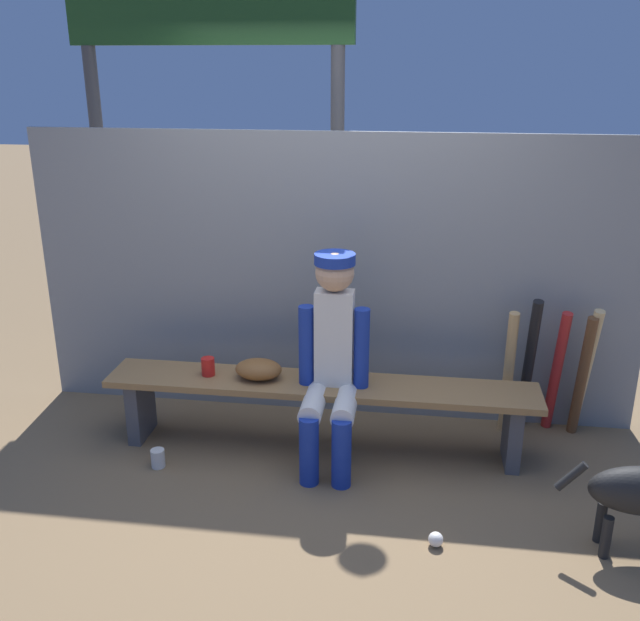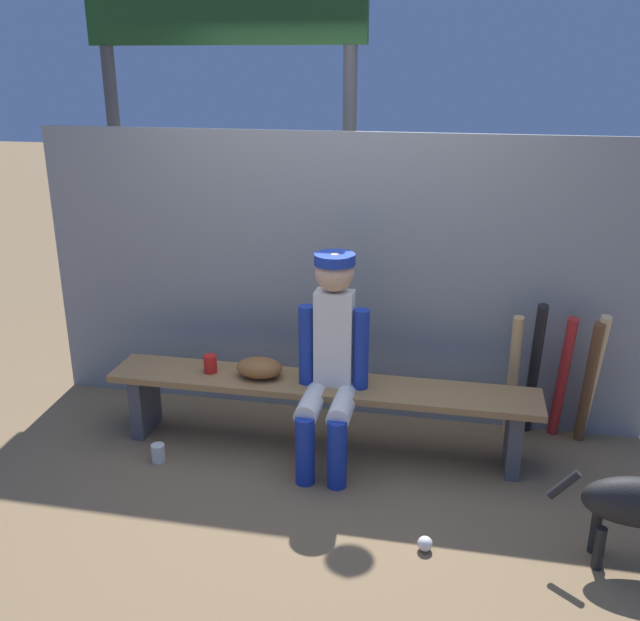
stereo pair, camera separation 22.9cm
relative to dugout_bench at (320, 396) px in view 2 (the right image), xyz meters
name	(u,v)px [view 2 (the right image)]	position (x,y,z in m)	size (l,w,h in m)	color
ground_plane	(320,448)	(0.00, 0.00, -0.35)	(30.00, 30.00, 0.00)	brown
chainlink_fence	(337,279)	(0.00, 0.53, 0.57)	(3.89, 0.03, 1.84)	gray
dugout_bench	(320,396)	(0.00, 0.00, 0.00)	(2.56, 0.36, 0.44)	olive
player_seated	(331,356)	(0.08, -0.10, 0.31)	(0.41, 0.55, 1.23)	silver
baseball_glove	(259,368)	(-0.37, 0.00, 0.15)	(0.28, 0.20, 0.12)	brown
bat_wood_tan	(513,378)	(1.13, 0.36, 0.06)	(0.06, 0.06, 0.83)	tan
bat_aluminum_black	(534,370)	(1.25, 0.39, 0.11)	(0.06, 0.06, 0.92)	black
bat_aluminum_red	(562,378)	(1.42, 0.41, 0.07)	(0.06, 0.06, 0.84)	#B22323
bat_wood_natural	(592,378)	(1.59, 0.41, 0.08)	(0.06, 0.06, 0.87)	tan
bat_wood_dark	(589,384)	(1.57, 0.37, 0.06)	(0.06, 0.06, 0.82)	brown
baseball	(425,544)	(0.69, -0.84, -0.31)	(0.07, 0.07, 0.07)	white
cup_on_ground	(158,453)	(-0.90, -0.34, -0.29)	(0.08, 0.08, 0.11)	silver
cup_on_bench	(210,364)	(-0.68, 0.01, 0.15)	(0.08, 0.08, 0.11)	red
scoreboard	(232,33)	(-0.94, 1.44, 2.07)	(2.35, 0.27, 3.43)	#3F3F42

